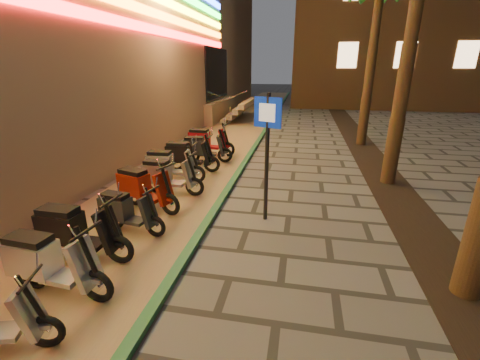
% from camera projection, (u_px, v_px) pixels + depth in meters
% --- Properties ---
extents(parking_strip, '(3.40, 60.00, 0.01)m').
position_uv_depth(parking_strip, '(213.00, 149.00, 13.40)').
color(parking_strip, '#8C7251').
rests_on(parking_strip, ground).
extents(green_curb, '(0.18, 60.00, 0.10)m').
position_uv_depth(green_curb, '(253.00, 149.00, 13.08)').
color(green_curb, '#225C36').
rests_on(green_curb, ground).
extents(planting_strip, '(1.20, 40.00, 0.02)m').
position_uv_depth(planting_strip, '(407.00, 210.00, 7.67)').
color(planting_strip, black).
rests_on(planting_strip, ground).
extents(pedestrian_sign, '(0.58, 0.26, 2.78)m').
position_uv_depth(pedestrian_sign, '(267.00, 141.00, 6.66)').
color(pedestrian_sign, black).
rests_on(pedestrian_sign, ground).
extents(scooter_4, '(1.73, 0.60, 1.22)m').
position_uv_depth(scooter_4, '(47.00, 262.00, 4.75)').
color(scooter_4, black).
rests_on(scooter_4, ground).
extents(scooter_5, '(1.76, 0.62, 1.24)m').
position_uv_depth(scooter_5, '(75.00, 231.00, 5.64)').
color(scooter_5, black).
rests_on(scooter_5, ground).
extents(scooter_6, '(1.50, 0.63, 1.05)m').
position_uv_depth(scooter_6, '(125.00, 211.00, 6.60)').
color(scooter_6, black).
rests_on(scooter_6, ground).
extents(scooter_7, '(1.73, 0.93, 1.23)m').
position_uv_depth(scooter_7, '(142.00, 187.00, 7.65)').
color(scooter_7, black).
rests_on(scooter_7, ground).
extents(scooter_8, '(1.68, 0.59, 1.19)m').
position_uv_depth(scooter_8, '(166.00, 175.00, 8.56)').
color(scooter_8, black).
rests_on(scooter_8, ground).
extents(scooter_9, '(1.73, 0.61, 1.22)m').
position_uv_depth(scooter_9, '(169.00, 165.00, 9.42)').
color(scooter_9, black).
rests_on(scooter_9, ground).
extents(scooter_10, '(1.76, 0.62, 1.24)m').
position_uv_depth(scooter_10, '(186.00, 155.00, 10.38)').
color(scooter_10, black).
rests_on(scooter_10, ground).
extents(scooter_11, '(1.73, 0.74, 1.21)m').
position_uv_depth(scooter_11, '(202.00, 148.00, 11.34)').
color(scooter_11, black).
rests_on(scooter_11, ground).
extents(scooter_12, '(1.82, 0.66, 1.28)m').
position_uv_depth(scooter_12, '(206.00, 141.00, 12.29)').
color(scooter_12, black).
rests_on(scooter_12, ground).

